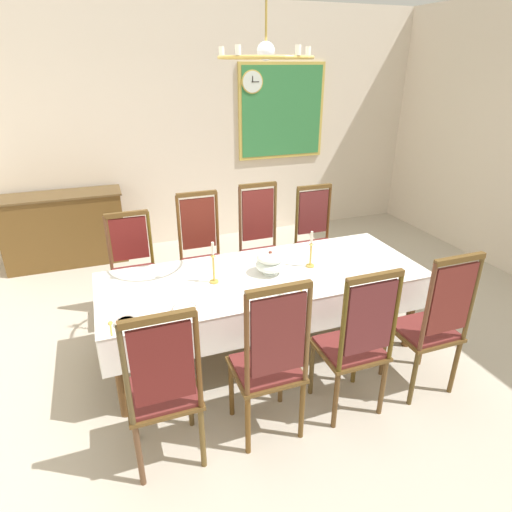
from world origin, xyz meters
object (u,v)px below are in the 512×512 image
chair_south_b (270,361)px  bowl_far_left (185,309)px  sideboard (65,229)px  chair_north_b (202,252)px  chair_south_c (356,342)px  chair_north_c (262,243)px  candlestick_west (214,267)px  bowl_near_right (290,292)px  spoon_secondary (301,290)px  chair_north_a (134,267)px  spoon_primary (111,325)px  chandelier (266,56)px  chair_south_d (432,323)px  dining_table (264,282)px  chair_south_a (163,387)px  chair_north_d (317,238)px  mounted_clock (252,82)px  framed_painting (282,112)px  candlestick_east (311,253)px  bowl_near_left (126,322)px  soup_tureen (270,263)px

chair_south_b → bowl_far_left: bearing=127.4°
sideboard → chair_north_b: bearing=130.0°
chair_south_c → chair_north_c: 1.82m
candlestick_west → bowl_near_right: size_ratio=2.26×
chair_south_b → spoon_secondary: size_ratio=6.81×
chair_north_a → candlestick_west: bearing=121.8°
bowl_far_left → spoon_primary: (-0.50, -0.00, -0.01)m
bowl_near_right → spoon_secondary: size_ratio=0.86×
chair_south_c → chandelier: bearing=109.8°
chair_south_d → dining_table: bearing=136.9°
chair_south_a → bowl_near_right: (1.05, 0.53, 0.17)m
bowl_near_right → spoon_primary: size_ratio=0.86×
chandelier → chair_south_a: bearing=-137.3°
chair_north_d → sideboard: bearing=-31.6°
chair_south_d → spoon_secondary: (-0.81, 0.55, 0.14)m
chair_north_b → mounted_clock: mounted_clock is taller
candlestick_west → spoon_secondary: candlestick_west is taller
dining_table → framed_painting: (1.33, 2.79, 1.05)m
chair_south_a → chair_south_c: (1.31, -0.00, 0.00)m
candlestick_east → framed_painting: (0.91, 2.79, 0.85)m
chair_north_d → candlestick_east: chair_north_d is taller
chair_south_a → chair_north_d: 2.67m
chair_north_b → spoon_secondary: (0.48, -1.27, 0.14)m
bowl_far_left → spoon_secondary: (0.90, -0.00, -0.01)m
bowl_near_left → spoon_secondary: (1.30, 0.03, -0.01)m
chair_north_d → candlestick_east: bearing=58.9°
framed_painting → spoon_primary: bearing=-129.2°
chair_south_c → chandelier: size_ratio=1.78×
bowl_near_right → dining_table: bearing=98.9°
bowl_near_left → spoon_secondary: bearing=1.1°
chair_south_c → mounted_clock: mounted_clock is taller
dining_table → mounted_clock: 3.26m
bowl_far_left → spoon_primary: 0.50m
chair_north_a → bowl_far_left: chair_north_a is taller
soup_tureen → candlestick_east: (0.37, 0.00, 0.03)m
chair_south_c → candlestick_west: (-0.75, 0.91, 0.28)m
chair_south_d → bowl_near_left: bearing=165.9°
chair_north_b → framed_painting: bearing=-131.1°
framed_painting → chandelier: chandelier is taller
chair_north_a → bowl_near_right: size_ratio=6.98×
chair_north_a → soup_tureen: 1.41m
bowl_near_left → bowl_far_left: (0.40, 0.03, 0.00)m
chair_south_b → chair_north_b: size_ratio=1.01×
chair_south_c → chair_south_d: chair_south_d is taller
chair_north_a → chair_north_b: 0.68m
chair_south_a → bowl_near_left: (-0.15, 0.53, 0.17)m
bowl_near_left → mounted_clock: (2.02, 3.17, 1.35)m
bowl_near_left → framed_painting: size_ratio=0.11×
chair_north_b → chair_south_c: (0.64, -1.82, -0.01)m
chair_north_a → spoon_primary: size_ratio=6.03×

